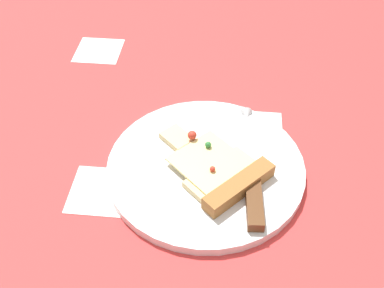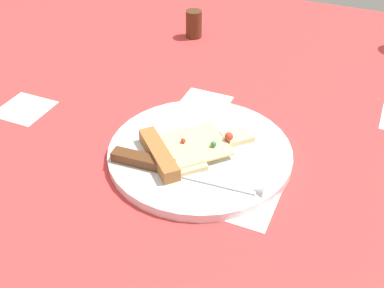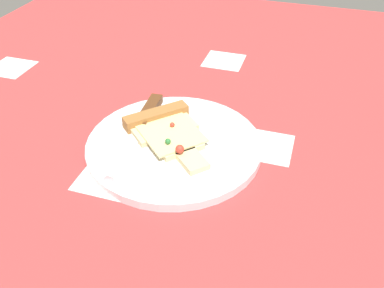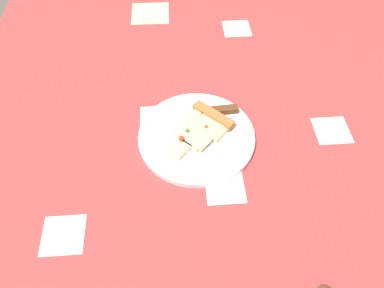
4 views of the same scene
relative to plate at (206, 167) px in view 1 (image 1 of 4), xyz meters
The scene contains 4 objects.
ground_plane 10.06cm from the plate, 67.75° to the left, with size 145.05×145.05×3.00cm.
plate is the anchor object (origin of this frame).
pizza_slice 2.99cm from the plate, 136.91° to the left, with size 17.99×17.64×2.70cm.
knife 7.25cm from the plate, 163.79° to the left, with size 3.66×24.09×2.45cm.
Camera 1 is at (-6.21, 37.38, 52.07)cm, focal length 42.78 mm.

